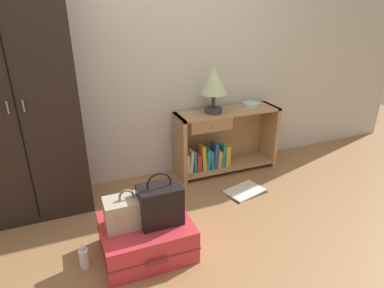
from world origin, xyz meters
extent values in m
plane|color=#9E7047|center=(0.00, 0.00, 0.00)|extent=(9.00, 9.00, 0.00)
cube|color=beige|center=(0.00, 1.50, 1.30)|extent=(6.40, 0.10, 2.60)
cube|color=black|center=(-1.05, 1.20, 0.99)|extent=(0.86, 0.45, 1.98)
cube|color=black|center=(-1.05, 0.98, 0.99)|extent=(0.01, 0.01, 1.88)
cylinder|color=gray|center=(-1.10, 0.97, 0.99)|extent=(0.01, 0.01, 0.09)
cylinder|color=gray|center=(-1.00, 0.97, 0.99)|extent=(0.01, 0.01, 0.09)
cube|color=tan|center=(0.27, 1.26, 0.33)|extent=(0.04, 0.32, 0.66)
cube|color=tan|center=(1.31, 1.26, 0.33)|extent=(0.04, 0.32, 0.66)
cube|color=tan|center=(0.79, 1.26, 0.65)|extent=(1.08, 0.32, 0.02)
cube|color=tan|center=(0.79, 1.26, 0.06)|extent=(1.00, 0.32, 0.02)
cube|color=tan|center=(0.79, 1.41, 0.33)|extent=(1.00, 0.01, 0.64)
cube|color=#9D7950|center=(0.55, 1.12, 0.58)|extent=(0.43, 0.02, 0.12)
sphere|color=#9E844C|center=(0.55, 1.10, 0.58)|extent=(0.02, 0.02, 0.02)
cube|color=beige|center=(0.33, 1.24, 0.16)|extent=(0.04, 0.10, 0.20)
cube|color=beige|center=(0.37, 1.24, 0.18)|extent=(0.05, 0.11, 0.24)
cube|color=teal|center=(0.41, 1.24, 0.18)|extent=(0.03, 0.12, 0.23)
cube|color=red|center=(0.45, 1.24, 0.16)|extent=(0.05, 0.12, 0.18)
cube|color=gold|center=(0.50, 1.24, 0.20)|extent=(0.05, 0.12, 0.27)
cube|color=teal|center=(0.55, 1.24, 0.17)|extent=(0.06, 0.12, 0.22)
cube|color=teal|center=(0.60, 1.24, 0.16)|extent=(0.04, 0.12, 0.20)
cube|color=#2D51B2|center=(0.64, 1.24, 0.20)|extent=(0.04, 0.13, 0.28)
cube|color=gold|center=(0.69, 1.24, 0.16)|extent=(0.05, 0.11, 0.18)
cube|color=teal|center=(0.73, 1.24, 0.18)|extent=(0.05, 0.11, 0.24)
cube|color=gold|center=(0.78, 1.24, 0.18)|extent=(0.05, 0.13, 0.23)
cylinder|color=#3D3838|center=(0.62, 1.26, 0.69)|extent=(0.17, 0.17, 0.05)
cylinder|color=#3D3838|center=(0.62, 1.26, 0.78)|extent=(0.04, 0.04, 0.14)
cone|color=beige|center=(0.62, 1.26, 0.98)|extent=(0.27, 0.27, 0.26)
cylinder|color=silver|center=(1.07, 1.29, 0.68)|extent=(0.18, 0.18, 0.04)
cube|color=#D1333D|center=(-0.33, 0.33, 0.13)|extent=(0.62, 0.51, 0.26)
cube|color=maroon|center=(-0.33, 0.33, 0.13)|extent=(0.62, 0.52, 0.01)
cube|color=maroon|center=(-0.33, 0.06, 0.13)|extent=(0.14, 0.02, 0.03)
cube|color=#B7A88E|center=(-0.44, 0.34, 0.36)|extent=(0.31, 0.18, 0.21)
torus|color=gray|center=(-0.44, 0.34, 0.48)|extent=(0.11, 0.02, 0.11)
cube|color=tan|center=(-0.53, 0.25, 0.39)|extent=(0.02, 0.01, 0.02)
cube|color=tan|center=(-0.36, 0.25, 0.39)|extent=(0.02, 0.01, 0.02)
cube|color=black|center=(-0.23, 0.29, 0.40)|extent=(0.29, 0.19, 0.28)
torus|color=black|center=(-0.23, 0.29, 0.56)|extent=(0.17, 0.01, 0.17)
cylinder|color=white|center=(-0.76, 0.33, 0.07)|extent=(0.07, 0.07, 0.14)
cylinder|color=silver|center=(-0.76, 0.33, 0.16)|extent=(0.04, 0.04, 0.02)
cube|color=white|center=(0.74, 0.77, 0.01)|extent=(0.41, 0.32, 0.02)
cube|color=black|center=(0.74, 0.77, 0.00)|extent=(0.42, 0.32, 0.01)
camera|label=1|loc=(-0.74, -1.55, 1.66)|focal=30.73mm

